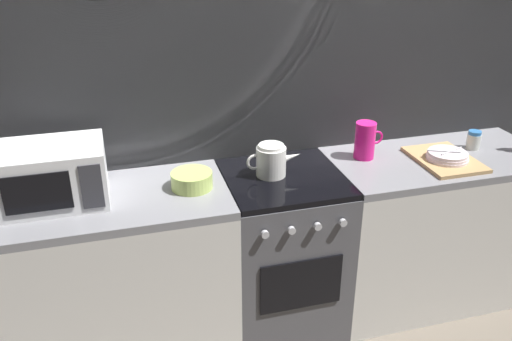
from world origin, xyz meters
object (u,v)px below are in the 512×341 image
object	(u,v)px
stove_unit	(282,251)
microwave	(53,175)
mixing_bowl	(192,180)
spice_jar	(474,140)
dish_pile	(446,158)
kettle	(271,160)
pitcher	(365,140)

from	to	relation	value
stove_unit	microwave	xyz separation A→B (m)	(-1.08, 0.03, 0.59)
mixing_bowl	spice_jar	xyz separation A→B (m)	(1.60, 0.05, 0.01)
microwave	mixing_bowl	world-z (taller)	microwave
mixing_bowl	stove_unit	bearing A→B (deg)	-0.52
dish_pile	spice_jar	bearing A→B (deg)	25.44
kettle	dish_pile	distance (m)	0.95
microwave	kettle	world-z (taller)	microwave
stove_unit	microwave	size ratio (longest dim) A/B	1.96
pitcher	dish_pile	size ratio (longest dim) A/B	0.50
kettle	mixing_bowl	xyz separation A→B (m)	(-0.41, -0.03, -0.04)
spice_jar	pitcher	bearing A→B (deg)	175.50
mixing_bowl	spice_jar	bearing A→B (deg)	1.82
microwave	spice_jar	xyz separation A→B (m)	(2.22, 0.02, -0.08)
kettle	pitcher	bearing A→B (deg)	7.77
kettle	pitcher	distance (m)	0.55
spice_jar	stove_unit	bearing A→B (deg)	-177.22
microwave	pitcher	size ratio (longest dim) A/B	2.30
dish_pile	microwave	bearing A→B (deg)	177.19
stove_unit	pitcher	world-z (taller)	pitcher
kettle	pitcher	world-z (taller)	pitcher
stove_unit	dish_pile	world-z (taller)	dish_pile
kettle	stove_unit	bearing A→B (deg)	-27.84
dish_pile	spice_jar	world-z (taller)	spice_jar
pitcher	spice_jar	distance (m)	0.65
dish_pile	spice_jar	size ratio (longest dim) A/B	3.81
kettle	spice_jar	size ratio (longest dim) A/B	2.71
microwave	spice_jar	bearing A→B (deg)	0.59
mixing_bowl	dish_pile	world-z (taller)	mixing_bowl
stove_unit	dish_pile	size ratio (longest dim) A/B	2.25
stove_unit	microwave	bearing A→B (deg)	178.31
pitcher	dish_pile	bearing A→B (deg)	-23.42
spice_jar	mixing_bowl	bearing A→B (deg)	-178.18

